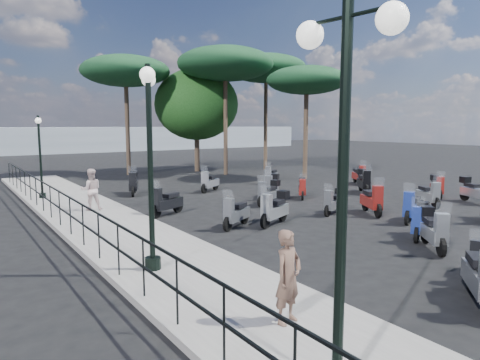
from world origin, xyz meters
TOP-DOWN VIEW (x-y plane):
  - ground at (0.00, 0.00)m, footprint 120.00×120.00m
  - sidewalk at (-6.50, 3.00)m, footprint 3.00×30.00m
  - railing at (-7.80, 2.80)m, footprint 0.04×26.04m
  - lamp_post_0 at (-7.17, -7.48)m, footprint 0.41×1.29m
  - lamp_post_1 at (-7.06, -2.05)m, footprint 0.71×1.21m
  - lamp_post_2 at (-7.28, 9.36)m, footprint 0.37×1.03m
  - woman at (-6.31, -5.66)m, footprint 0.61×0.47m
  - pedestrian_far at (-6.30, 5.35)m, footprint 0.85×0.72m
  - scooter_0 at (-1.35, -6.18)m, footprint 1.42×0.70m
  - scooter_2 at (-1.81, 0.18)m, footprint 1.66×0.93m
  - scooter_3 at (-3.10, 0.57)m, footprint 1.50×0.93m
  - scooter_4 at (-4.14, 3.54)m, footprint 1.61×0.90m
  - scooter_5 at (-3.40, 8.74)m, footprint 0.94×1.68m
  - scooter_7 at (0.58, -3.54)m, footprint 1.52×0.91m
  - scooter_8 at (0.24, 3.07)m, footprint 1.55×0.83m
  - scooter_9 at (1.34, 4.25)m, footprint 1.49×1.18m
  - scooter_11 at (-0.16, -4.41)m, footprint 1.27×1.42m
  - scooter_12 at (2.20, -0.58)m, footprint 1.08×1.61m
  - scooter_13 at (1.07, 0.24)m, footprint 1.46×0.73m
  - scooter_14 at (2.47, 3.46)m, footprint 1.09×1.21m
  - scooter_15 at (0.04, 7.50)m, footprint 1.49×1.00m
  - scooter_18 at (2.29, -2.16)m, footprint 1.69×0.86m
  - scooter_19 at (5.33, -0.90)m, footprint 0.96×1.52m
  - scooter_20 at (5.99, 2.90)m, footprint 1.30×1.54m
  - scooter_21 at (4.52, 8.22)m, footprint 1.42×0.91m
  - scooter_24 at (7.70, -1.55)m, footprint 0.92×1.64m
  - scooter_25 at (7.70, 0.15)m, footprint 1.26×1.23m
  - scooter_26 at (8.28, 5.09)m, footprint 1.04×1.55m
  - broadleaf_tree at (4.16, 16.19)m, footprint 5.87×5.87m
  - pine_0 at (4.73, 13.32)m, footprint 6.27×6.27m
  - pine_1 at (8.94, 14.41)m, footprint 5.83×5.83m
  - pine_2 at (-0.66, 16.81)m, footprint 5.71×5.71m
  - pine_3 at (7.58, 8.71)m, footprint 4.87×4.87m
  - distant_hills at (0.00, 45.00)m, footprint 70.00×8.00m

SIDE VIEW (x-z plane):
  - ground at x=0.00m, z-range 0.00..0.00m
  - sidewalk at x=-6.50m, z-range 0.00..0.15m
  - scooter_0 at x=-1.35m, z-range -0.18..1.00m
  - scooter_21 at x=4.52m, z-range -0.19..1.06m
  - scooter_14 at x=2.47m, z-range -0.15..1.04m
  - scooter_3 at x=-3.10m, z-range -0.20..1.11m
  - scooter_13 at x=1.07m, z-range -0.15..1.06m
  - scooter_19 at x=5.33m, z-range -0.20..1.13m
  - scooter_15 at x=0.04m, z-range -0.21..1.14m
  - scooter_4 at x=-4.14m, z-range -0.21..1.16m
  - scooter_25 at x=7.70m, z-range -0.16..1.12m
  - scooter_26 at x=8.28m, z-range -0.21..1.18m
  - scooter_8 at x=0.24m, z-range -0.16..1.14m
  - scooter_18 at x=2.29m, z-range -0.22..1.19m
  - scooter_7 at x=0.58m, z-range -0.16..1.14m
  - scooter_12 at x=2.20m, z-range -0.22..1.23m
  - scooter_11 at x=-0.16m, z-range -0.17..1.21m
  - scooter_9 at x=1.34m, z-range -0.17..1.22m
  - scooter_24 at x=7.70m, z-range -0.17..1.22m
  - scooter_2 at x=-1.81m, z-range -0.17..1.23m
  - scooter_5 at x=-3.40m, z-range -0.17..1.25m
  - scooter_20 at x=5.99m, z-range -0.18..1.29m
  - railing at x=-7.80m, z-range 0.35..1.45m
  - woman at x=-6.31m, z-range 0.15..1.66m
  - pedestrian_far at x=-6.30m, z-range 0.15..1.69m
  - distant_hills at x=0.00m, z-range 0.00..3.00m
  - lamp_post_2 at x=-7.28m, z-range 0.40..3.94m
  - lamp_post_1 at x=-7.06m, z-range 0.46..4.84m
  - lamp_post_0 at x=-7.17m, z-range 0.46..4.85m
  - broadleaf_tree at x=4.16m, z-range 1.10..8.32m
  - pine_3 at x=7.58m, z-range 2.52..9.32m
  - pine_2 at x=-0.66m, z-range 2.84..10.57m
  - pine_0 at x=4.73m, z-range 3.03..11.34m
  - pine_1 at x=8.94m, z-range 3.13..11.50m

